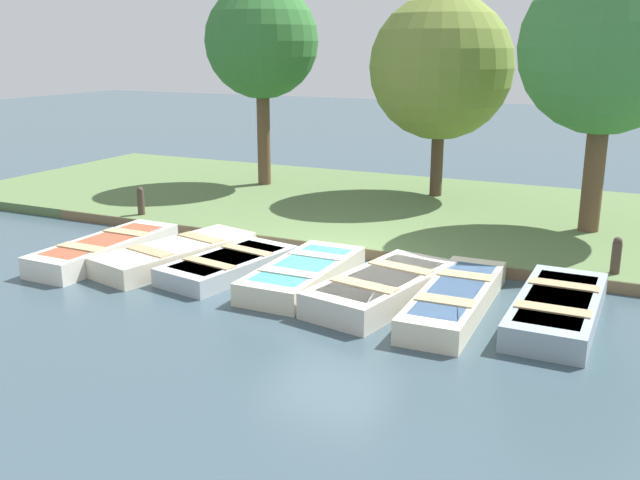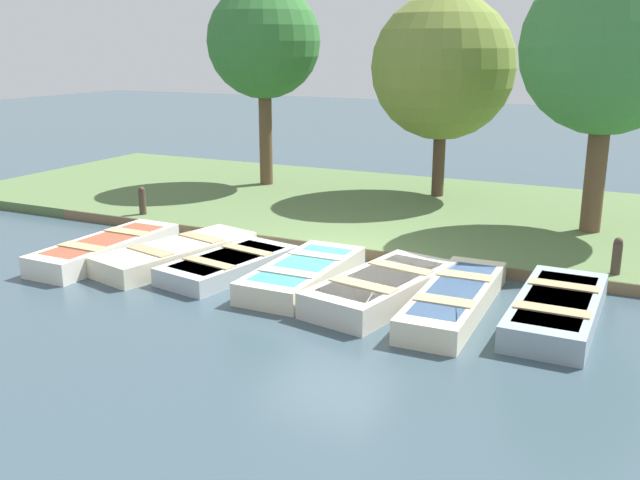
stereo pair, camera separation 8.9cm
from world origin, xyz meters
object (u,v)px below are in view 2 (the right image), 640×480
at_px(mooring_post_far, 616,262).
at_px(rowboat_4, 382,288).
at_px(rowboat_0, 106,249).
at_px(rowboat_3, 303,274).
at_px(rowboat_5, 455,299).
at_px(mooring_post_near, 143,205).
at_px(park_tree_left, 443,68).
at_px(rowboat_2, 229,265).
at_px(rowboat_6, 557,309).
at_px(park_tree_far_left, 264,42).
at_px(rowboat_1, 177,253).
at_px(park_tree_center, 608,49).

bearing_deg(mooring_post_far, rowboat_4, -54.10).
distance_m(rowboat_0, rowboat_3, 4.17).
xyz_separation_m(rowboat_5, mooring_post_near, (-2.38, -8.10, 0.24)).
bearing_deg(mooring_post_far, mooring_post_near, -90.00).
height_order(rowboat_5, mooring_post_far, mooring_post_far).
height_order(rowboat_0, mooring_post_far, mooring_post_far).
bearing_deg(rowboat_0, mooring_post_near, -153.53).
height_order(rowboat_0, park_tree_left, park_tree_left).
height_order(rowboat_2, rowboat_6, rowboat_6).
bearing_deg(rowboat_4, rowboat_2, -80.71).
relative_size(mooring_post_far, park_tree_left, 0.16).
height_order(rowboat_3, mooring_post_far, mooring_post_far).
bearing_deg(park_tree_far_left, rowboat_3, 34.41).
relative_size(rowboat_4, rowboat_5, 0.92).
distance_m(mooring_post_near, park_tree_left, 8.12).
distance_m(rowboat_1, rowboat_5, 5.45).
bearing_deg(rowboat_3, rowboat_0, -85.72).
relative_size(rowboat_0, rowboat_5, 0.94).
height_order(rowboat_5, rowboat_6, rowboat_6).
distance_m(rowboat_0, park_tree_far_left, 8.13).
distance_m(rowboat_5, rowboat_6, 1.53).
bearing_deg(rowboat_3, rowboat_5, 88.20).
distance_m(rowboat_4, mooring_post_near, 7.33).
xyz_separation_m(mooring_post_far, park_tree_left, (-5.06, -4.71, 3.04)).
bearing_deg(rowboat_2, rowboat_1, -83.32).
height_order(rowboat_0, rowboat_5, rowboat_0).
distance_m(rowboat_1, park_tree_left, 8.52).
xyz_separation_m(mooring_post_far, park_tree_far_left, (-4.51, -9.55, 3.66)).
bearing_deg(park_tree_center, rowboat_4, -26.29).
relative_size(rowboat_6, mooring_post_far, 3.57).
distance_m(rowboat_3, rowboat_4, 1.53).
bearing_deg(rowboat_2, mooring_post_far, 120.72).
bearing_deg(park_tree_center, park_tree_left, -118.13).
relative_size(rowboat_5, mooring_post_far, 3.93).
distance_m(rowboat_1, rowboat_3, 2.73).
height_order(mooring_post_near, mooring_post_far, same).
relative_size(rowboat_1, mooring_post_near, 3.87).
height_order(rowboat_2, rowboat_4, rowboat_4).
relative_size(rowboat_2, mooring_post_near, 3.21).
xyz_separation_m(park_tree_left, park_tree_center, (2.14, 4.00, 0.48)).
height_order(rowboat_0, rowboat_6, rowboat_0).
distance_m(mooring_post_far, park_tree_far_left, 11.18).
relative_size(rowboat_4, park_tree_far_left, 0.56).
bearing_deg(rowboat_1, rowboat_3, 102.71).
relative_size(rowboat_1, rowboat_4, 1.07).
bearing_deg(park_tree_far_left, mooring_post_far, 64.71).
relative_size(park_tree_far_left, park_tree_left, 1.07).
bearing_deg(mooring_post_far, rowboat_6, -16.98).
xyz_separation_m(rowboat_3, park_tree_left, (-7.36, 0.18, 3.28)).
bearing_deg(mooring_post_near, rowboat_0, 25.23).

